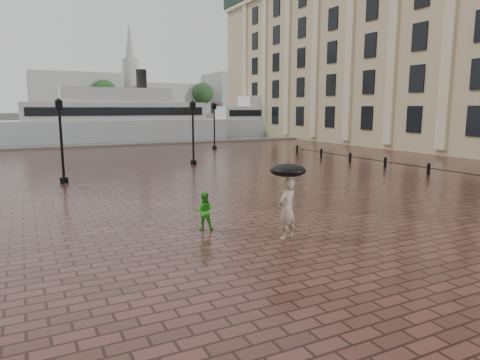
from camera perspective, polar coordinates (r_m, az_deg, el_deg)
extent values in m
plane|color=#381F19|center=(17.13, 1.08, -3.96)|extent=(300.00, 300.00, 0.00)
plane|color=#434C52|center=(107.06, -22.87, 6.69)|extent=(240.00, 240.00, 0.00)
cube|color=slate|center=(47.52, -17.39, 4.30)|extent=(80.00, 0.60, 0.30)
cube|color=#4C4C47|center=(174.90, -24.59, 7.74)|extent=(300.00, 60.00, 2.00)
cube|color=tan|center=(51.64, 28.58, 15.11)|extent=(20.00, 75.00, 20.00)
cube|color=gray|center=(165.73, -21.11, 10.68)|extent=(30.00, 22.00, 14.00)
cube|color=gray|center=(173.00, -9.29, 10.61)|extent=(25.00, 22.00, 11.00)
cube|color=gray|center=(186.75, 1.17, 11.42)|extent=(35.00, 22.00, 16.00)
cylinder|color=gray|center=(169.17, -14.29, 12.00)|extent=(6.00, 6.00, 20.00)
cone|color=gray|center=(170.41, -14.49, 16.70)|extent=(5.00, 5.00, 18.00)
cylinder|color=#2D2119|center=(154.87, -17.55, 9.14)|extent=(1.00, 1.00, 8.00)
sphere|color=#1C3719|center=(154.96, -17.65, 11.17)|extent=(8.00, 8.00, 8.00)
cylinder|color=#2D2119|center=(164.74, -4.94, 9.54)|extent=(1.00, 1.00, 8.00)
sphere|color=#1C3719|center=(164.83, -4.97, 11.45)|extent=(8.00, 8.00, 8.00)
cylinder|color=#2D2119|center=(181.34, 5.81, 9.53)|extent=(1.00, 1.00, 8.00)
sphere|color=#1C3719|center=(181.43, 5.84, 11.27)|extent=(8.00, 8.00, 8.00)
cylinder|color=black|center=(28.34, 23.83, 1.24)|extent=(0.20, 0.20, 0.60)
sphere|color=black|center=(28.30, 23.87, 1.88)|extent=(0.22, 0.22, 0.22)
cylinder|color=black|center=(30.65, 18.79, 2.12)|extent=(0.20, 0.20, 0.60)
sphere|color=black|center=(30.61, 18.82, 2.71)|extent=(0.22, 0.22, 0.22)
cylinder|color=black|center=(33.17, 14.47, 2.85)|extent=(0.20, 0.20, 0.60)
sphere|color=black|center=(33.13, 14.50, 3.40)|extent=(0.22, 0.22, 0.22)
cylinder|color=black|center=(35.85, 10.78, 3.47)|extent=(0.20, 0.20, 0.60)
sphere|color=black|center=(35.82, 10.80, 3.98)|extent=(0.22, 0.22, 0.22)
cylinder|color=black|center=(38.66, 7.61, 3.99)|extent=(0.20, 0.20, 0.60)
sphere|color=black|center=(38.63, 7.62, 4.46)|extent=(0.22, 0.22, 0.22)
cylinder|color=black|center=(25.06, -22.41, -0.01)|extent=(0.44, 0.44, 0.30)
cylinder|color=black|center=(24.85, -22.68, 4.20)|extent=(0.14, 0.14, 4.00)
cube|color=black|center=(24.76, -23.00, 9.16)|extent=(0.35, 0.35, 0.50)
sphere|color=beige|center=(24.76, -23.00, 9.16)|extent=(0.28, 0.28, 0.28)
cylinder|color=black|center=(30.91, -6.21, 2.35)|extent=(0.44, 0.44, 0.30)
cylinder|color=black|center=(30.74, -6.27, 5.77)|extent=(0.14, 0.14, 4.00)
cube|color=black|center=(30.67, -6.34, 9.78)|extent=(0.35, 0.35, 0.50)
sphere|color=beige|center=(30.67, -6.34, 9.78)|extent=(0.28, 0.28, 0.28)
cylinder|color=black|center=(42.37, -3.42, 4.34)|extent=(0.44, 0.44, 0.30)
cylinder|color=black|center=(42.24, -3.44, 6.84)|extent=(0.14, 0.14, 4.00)
cube|color=black|center=(42.20, -3.47, 9.75)|extent=(0.35, 0.35, 0.50)
sphere|color=beige|center=(42.20, -3.47, 9.75)|extent=(0.28, 0.28, 0.28)
imported|color=gray|center=(13.25, 6.31, -3.84)|extent=(0.79, 0.64, 1.90)
imported|color=green|center=(14.27, -4.81, -4.14)|extent=(0.75, 0.68, 1.27)
cube|color=silver|center=(55.37, -16.02, 6.38)|extent=(26.82, 7.42, 2.55)
cube|color=silver|center=(55.31, -16.13, 8.80)|extent=(21.47, 6.36, 2.13)
cube|color=silver|center=(55.32, -16.22, 10.78)|extent=(12.95, 5.39, 1.70)
cylinder|color=black|center=(55.98, -13.01, 12.86)|extent=(1.28, 1.28, 2.55)
cube|color=black|center=(52.52, -15.66, 8.80)|extent=(20.20, 0.90, 0.96)
cube|color=black|center=(58.09, -16.56, 8.80)|extent=(20.20, 0.90, 0.96)
cube|color=silver|center=(67.84, 5.00, 7.14)|extent=(24.43, 7.12, 2.32)
cube|color=silver|center=(67.78, 5.03, 8.93)|extent=(19.56, 6.08, 1.93)
cube|color=silver|center=(67.78, 5.05, 10.40)|extent=(11.82, 5.08, 1.55)
cylinder|color=black|center=(69.27, 7.22, 11.78)|extent=(1.16, 1.16, 2.32)
cube|color=black|center=(65.55, 6.11, 8.89)|extent=(18.33, 1.11, 0.87)
cube|color=black|center=(70.03, 4.01, 8.96)|extent=(18.33, 1.11, 0.87)
cylinder|color=black|center=(13.12, 6.36, -1.02)|extent=(0.02, 0.02, 0.95)
ellipsoid|color=black|center=(13.03, 6.40, 1.28)|extent=(1.10, 1.10, 0.39)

